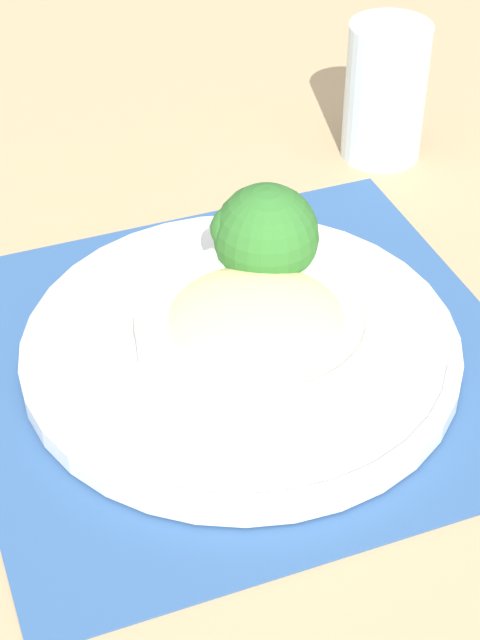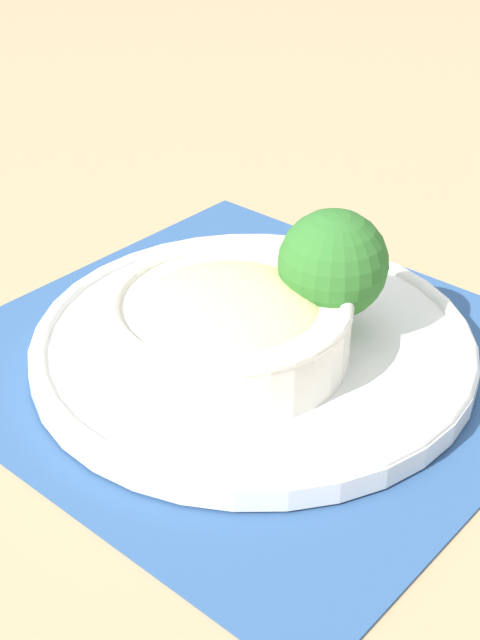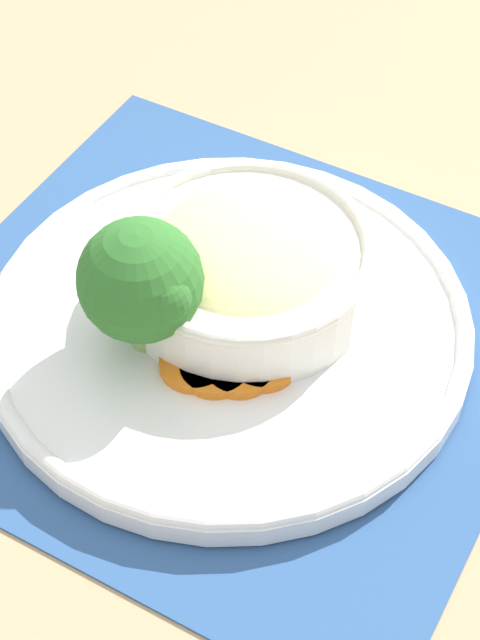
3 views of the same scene
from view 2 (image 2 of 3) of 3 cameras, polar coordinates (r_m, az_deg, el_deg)
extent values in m
plane|color=tan|center=(0.66, 0.84, -2.58)|extent=(4.00, 4.00, 0.00)
cube|color=#2D5184|center=(0.66, 0.84, -2.44)|extent=(0.42, 0.40, 0.00)
cylinder|color=white|center=(0.65, 0.85, -1.72)|extent=(0.32, 0.32, 0.02)
torus|color=white|center=(0.65, 0.85, -1.13)|extent=(0.32, 0.32, 0.01)
cylinder|color=silver|center=(0.62, -0.87, -0.47)|extent=(0.17, 0.17, 0.04)
torus|color=silver|center=(0.61, -0.89, 1.19)|extent=(0.17, 0.17, 0.01)
ellipsoid|color=beige|center=(0.61, -0.88, 0.35)|extent=(0.14, 0.14, 0.05)
cylinder|color=#84AD5B|center=(0.65, 5.76, 0.27)|extent=(0.02, 0.02, 0.03)
sphere|color=#2D6B28|center=(0.63, 5.97, 3.59)|extent=(0.08, 0.08, 0.08)
sphere|color=#2D6B28|center=(0.64, 4.87, 4.96)|extent=(0.04, 0.04, 0.04)
sphere|color=#2D6B28|center=(0.61, 7.12, 3.08)|extent=(0.03, 0.03, 0.03)
cylinder|color=orange|center=(0.68, 3.38, 0.77)|extent=(0.05, 0.05, 0.01)
cylinder|color=orange|center=(0.68, 2.25, 1.12)|extent=(0.05, 0.05, 0.01)
cylinder|color=orange|center=(0.68, 0.98, 1.26)|extent=(0.05, 0.05, 0.01)
cylinder|color=orange|center=(0.68, -0.29, 1.18)|extent=(0.05, 0.05, 0.01)
camera|label=1|loc=(0.60, -74.75, 26.79)|focal=60.00mm
camera|label=3|loc=(1.02, 7.51, 41.63)|focal=60.00mm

